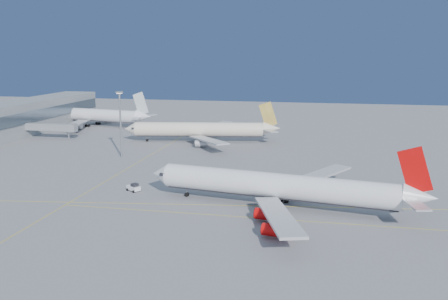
# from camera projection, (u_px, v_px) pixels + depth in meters

# --- Properties ---
(ground) EXTENTS (500.00, 500.00, 0.00)m
(ground) POSITION_uv_depth(u_px,v_px,m) (232.00, 198.00, 130.54)
(ground) COLOR slate
(ground) RESTS_ON ground
(terminal) EXTENTS (18.40, 110.00, 15.00)m
(terminal) POSITION_uv_depth(u_px,v_px,m) (25.00, 117.00, 233.53)
(terminal) COLOR gray
(terminal) RESTS_ON ground
(jet_bridge) EXTENTS (23.60, 3.60, 6.90)m
(jet_bridge) POSITION_uv_depth(u_px,v_px,m) (53.00, 127.00, 217.17)
(jet_bridge) COLOR gray
(jet_bridge) RESTS_ON ground
(taxiway_lines) EXTENTS (118.86, 140.00, 0.02)m
(taxiway_lines) POSITION_uv_depth(u_px,v_px,m) (185.00, 189.00, 139.56)
(taxiway_lines) COLOR #DDC10C
(taxiway_lines) RESTS_ON ground
(airliner_virgin) EXTENTS (71.18, 63.27, 17.61)m
(airliner_virgin) POSITION_uv_depth(u_px,v_px,m) (282.00, 187.00, 122.02)
(airliner_virgin) COLOR white
(airliner_virgin) RESTS_ON ground
(airliner_etihad) EXTENTS (65.86, 60.17, 17.24)m
(airliner_etihad) POSITION_uv_depth(u_px,v_px,m) (202.00, 130.00, 210.46)
(airliner_etihad) COLOR beige
(airliner_etihad) RESTS_ON ground
(airliner_third) EXTENTS (67.98, 61.98, 18.29)m
(airliner_third) POSITION_uv_depth(u_px,v_px,m) (93.00, 115.00, 255.68)
(airliner_third) COLOR white
(airliner_third) RESTS_ON ground
(pushback_tug) EXTENTS (4.43, 3.93, 2.24)m
(pushback_tug) POSITION_uv_depth(u_px,v_px,m) (134.00, 187.00, 137.19)
(pushback_tug) COLOR white
(pushback_tug) RESTS_ON ground
(light_mast) EXTENTS (2.06, 2.06, 23.79)m
(light_mast) POSITION_uv_depth(u_px,v_px,m) (120.00, 119.00, 178.22)
(light_mast) COLOR gray
(light_mast) RESTS_ON ground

